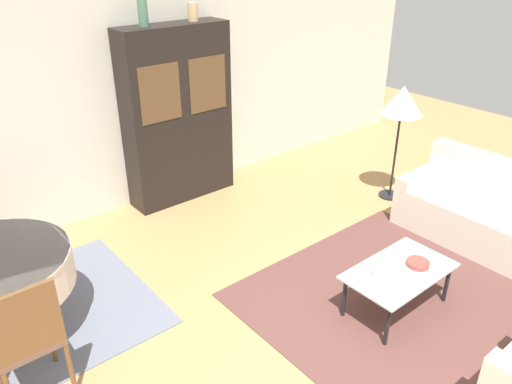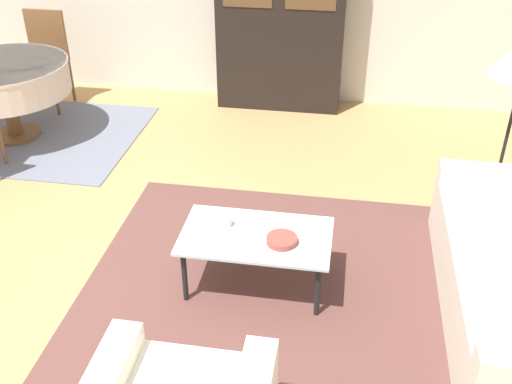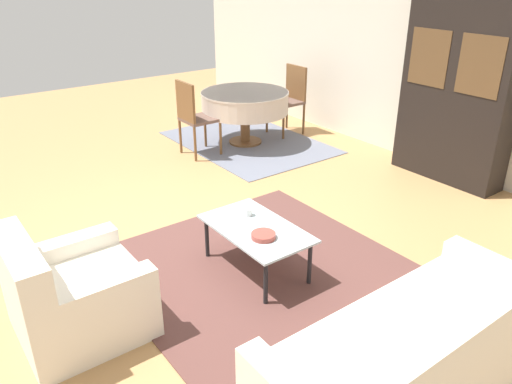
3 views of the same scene
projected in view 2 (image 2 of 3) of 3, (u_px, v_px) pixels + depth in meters
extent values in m
plane|color=tan|center=(122.00, 296.00, 4.02)|extent=(14.00, 14.00, 0.00)
cube|color=brown|center=(272.00, 283.00, 4.12)|extent=(2.54, 2.34, 0.01)
cube|color=slate|center=(20.00, 134.00, 6.11)|extent=(2.42, 1.73, 0.01)
cube|color=silver|center=(500.00, 175.00, 4.37)|extent=(0.86, 0.16, 0.12)
cylinder|color=black|center=(185.00, 276.00, 3.88)|extent=(0.04, 0.04, 0.39)
cylinder|color=black|center=(318.00, 290.00, 3.76)|extent=(0.04, 0.04, 0.39)
cylinder|color=black|center=(201.00, 235.00, 4.26)|extent=(0.04, 0.04, 0.39)
cylinder|color=black|center=(323.00, 247.00, 4.14)|extent=(0.04, 0.04, 0.39)
cube|color=silver|center=(256.00, 236.00, 3.90)|extent=(0.98, 0.58, 0.02)
cube|color=black|center=(281.00, 9.00, 6.22)|extent=(1.33, 0.39, 2.13)
cylinder|color=brown|center=(16.00, 134.00, 6.06)|extent=(0.48, 0.48, 0.03)
cylinder|color=brown|center=(12.00, 115.00, 5.95)|extent=(0.14, 0.14, 0.46)
cylinder|color=beige|center=(3.00, 78.00, 5.75)|extent=(1.24, 1.24, 0.30)
cylinder|color=beige|center=(0.00, 65.00, 5.68)|extent=(1.25, 1.25, 0.03)
cylinder|color=brown|center=(1.00, 141.00, 5.45)|extent=(0.04, 0.04, 0.47)
cylinder|color=brown|center=(56.00, 94.00, 6.39)|extent=(0.04, 0.04, 0.47)
cylinder|color=brown|center=(21.00, 92.00, 6.45)|extent=(0.04, 0.04, 0.47)
cylinder|color=brown|center=(72.00, 81.00, 6.73)|extent=(0.04, 0.04, 0.47)
cylinder|color=brown|center=(38.00, 78.00, 6.79)|extent=(0.04, 0.04, 0.47)
cube|color=brown|center=(42.00, 64.00, 6.46)|extent=(0.44, 0.44, 0.04)
cube|color=brown|center=(46.00, 33.00, 6.48)|extent=(0.44, 0.04, 0.51)
cylinder|color=black|center=(491.00, 200.00, 5.03)|extent=(0.28, 0.28, 0.02)
cylinder|color=black|center=(506.00, 140.00, 4.73)|extent=(0.03, 0.03, 1.10)
cylinder|color=white|center=(226.00, 221.00, 3.96)|extent=(0.08, 0.08, 0.07)
cylinder|color=#9E4238|center=(282.00, 240.00, 3.81)|extent=(0.20, 0.20, 0.04)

